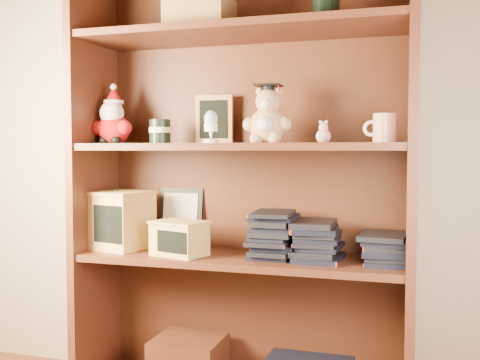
% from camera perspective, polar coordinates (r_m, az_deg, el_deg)
% --- Properties ---
extents(bookcase, '(1.20, 0.35, 1.60)m').
position_cam_1_polar(bookcase, '(2.04, 0.34, -1.08)').
color(bookcase, '#4F2616').
rests_on(bookcase, ground).
extents(shelf_lower, '(1.14, 0.33, 0.02)m').
position_cam_1_polar(shelf_lower, '(2.03, 0.00, -8.01)').
color(shelf_lower, '#4F2616').
rests_on(shelf_lower, ground).
extents(shelf_upper, '(1.14, 0.33, 0.02)m').
position_cam_1_polar(shelf_upper, '(1.99, 0.00, 3.38)').
color(shelf_upper, '#4F2616').
rests_on(shelf_upper, ground).
extents(santa_plush, '(0.17, 0.12, 0.23)m').
position_cam_1_polar(santa_plush, '(2.18, -12.77, 5.85)').
color(santa_plush, '#A50F0F').
rests_on(santa_plush, shelf_upper).
extents(teachers_tin, '(0.08, 0.08, 0.09)m').
position_cam_1_polar(teachers_tin, '(2.10, -8.13, 4.92)').
color(teachers_tin, black).
rests_on(teachers_tin, shelf_upper).
extents(chalkboard_plaque, '(0.14, 0.08, 0.18)m').
position_cam_1_polar(chalkboard_plaque, '(2.14, -2.63, 6.08)').
color(chalkboard_plaque, '#9E7547').
rests_on(chalkboard_plaque, shelf_upper).
extents(egg_cup, '(0.05, 0.05, 0.11)m').
position_cam_1_polar(egg_cup, '(1.94, -2.97, 5.55)').
color(egg_cup, white).
rests_on(egg_cup, shelf_upper).
extents(grad_teddy_bear, '(0.17, 0.15, 0.21)m').
position_cam_1_polar(grad_teddy_bear, '(1.96, 2.84, 6.09)').
color(grad_teddy_bear, tan).
rests_on(grad_teddy_bear, shelf_upper).
extents(pink_figurine, '(0.05, 0.05, 0.08)m').
position_cam_1_polar(pink_figurine, '(1.92, 8.47, 4.63)').
color(pink_figurine, '#CC9F9E').
rests_on(pink_figurine, shelf_upper).
extents(teacher_mug, '(0.11, 0.08, 0.10)m').
position_cam_1_polar(teacher_mug, '(1.90, 14.41, 5.12)').
color(teacher_mug, silver).
rests_on(teacher_mug, shelf_upper).
extents(certificate_frame, '(0.18, 0.05, 0.22)m').
position_cam_1_polar(certificate_frame, '(2.23, -6.04, -3.75)').
color(certificate_frame, black).
rests_on(certificate_frame, shelf_lower).
extents(treats_box, '(0.24, 0.24, 0.22)m').
position_cam_1_polar(treats_box, '(2.19, -12.00, -3.95)').
color(treats_box, '#D7AE58').
rests_on(treats_box, shelf_lower).
extents(pencils_box, '(0.22, 0.18, 0.12)m').
position_cam_1_polar(pencils_box, '(2.02, -6.18, -5.87)').
color(pencils_box, '#D7AE58').
rests_on(pencils_box, shelf_lower).
extents(book_stack_left, '(0.14, 0.20, 0.16)m').
position_cam_1_polar(book_stack_left, '(1.98, 3.39, -5.56)').
color(book_stack_left, black).
rests_on(book_stack_left, shelf_lower).
extents(book_stack_mid, '(0.14, 0.20, 0.13)m').
position_cam_1_polar(book_stack_mid, '(1.95, 7.84, -6.18)').
color(book_stack_mid, black).
rests_on(book_stack_mid, shelf_lower).
extents(book_stack_right, '(0.14, 0.20, 0.10)m').
position_cam_1_polar(book_stack_right, '(1.93, 14.45, -6.83)').
color(book_stack_right, black).
rests_on(book_stack_right, shelf_lower).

